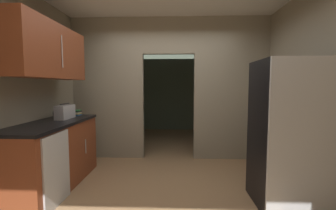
{
  "coord_description": "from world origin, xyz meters",
  "views": [
    {
      "loc": [
        0.15,
        -2.89,
        1.43
      ],
      "look_at": [
        -0.0,
        0.99,
        1.1
      ],
      "focal_mm": 24.01,
      "sensor_mm": 36.0,
      "label": 1
    }
  ],
  "objects_px": {
    "refrigerator": "(290,134)",
    "boombox": "(65,112)",
    "dishwasher": "(57,170)",
    "book_stack": "(77,113)"
  },
  "relations": [
    {
      "from": "refrigerator",
      "to": "boombox",
      "type": "distance_m",
      "value": 3.12
    },
    {
      "from": "boombox",
      "to": "book_stack",
      "type": "height_order",
      "value": "boombox"
    },
    {
      "from": "refrigerator",
      "to": "book_stack",
      "type": "distance_m",
      "value": 3.22
    },
    {
      "from": "dishwasher",
      "to": "boombox",
      "type": "distance_m",
      "value": 1.03
    },
    {
      "from": "refrigerator",
      "to": "dishwasher",
      "type": "bearing_deg",
      "value": -177.22
    },
    {
      "from": "dishwasher",
      "to": "refrigerator",
      "type": "bearing_deg",
      "value": 2.78
    },
    {
      "from": "refrigerator",
      "to": "boombox",
      "type": "xyz_separation_m",
      "value": [
        -3.05,
        0.65,
        0.17
      ]
    },
    {
      "from": "dishwasher",
      "to": "boombox",
      "type": "xyz_separation_m",
      "value": [
        -0.28,
        0.79,
        0.6
      ]
    },
    {
      "from": "boombox",
      "to": "book_stack",
      "type": "distance_m",
      "value": 0.4
    },
    {
      "from": "refrigerator",
      "to": "dishwasher",
      "type": "xyz_separation_m",
      "value": [
        -2.77,
        -0.13,
        -0.43
      ]
    }
  ]
}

